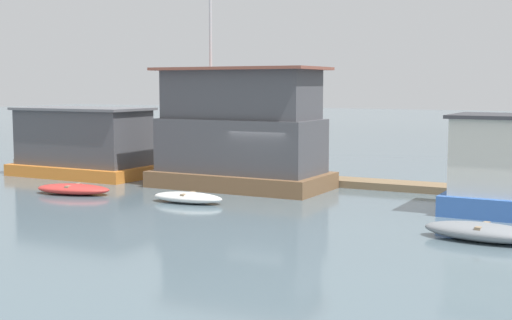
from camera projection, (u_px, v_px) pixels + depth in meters
ground_plane at (268, 192)px, 28.84m from camera, size 200.00×200.00×0.00m
dock_walkway at (301, 179)px, 31.67m from camera, size 33.80×1.49×0.30m
houseboat_orange at (83, 143)px, 33.89m from camera, size 6.78×3.61×3.26m
houseboat_brown at (240, 133)px, 29.83m from camera, size 7.40×3.72×8.27m
dinghy_red at (73, 189)px, 28.26m from camera, size 3.31×1.90×0.41m
dinghy_white at (188, 197)px, 26.20m from camera, size 2.86×1.28×0.39m
dinghy_grey at (482, 232)px, 19.77m from camera, size 3.35×1.55×0.51m
mooring_post_far_left at (221, 162)px, 32.37m from camera, size 0.28×0.28×1.68m
mooring_post_far_right at (144, 160)px, 34.41m from camera, size 0.28×0.28×1.42m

